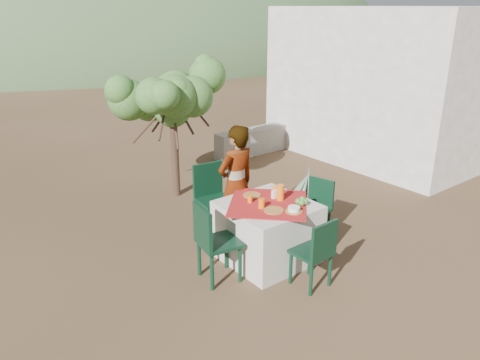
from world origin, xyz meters
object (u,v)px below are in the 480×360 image
chair_far (212,195)px  guesthouse (390,82)px  table (267,231)px  chair_left (212,240)px  chair_right (317,205)px  chair_near (316,251)px  shrub_tree (174,102)px  person (236,184)px  juice_pitcher (280,192)px  agave (308,188)px

chair_far → guesthouse: size_ratio=0.23×
table → chair_left: 0.84m
chair_right → guesthouse: bearing=100.3°
chair_near → shrub_tree: (0.25, 3.42, 1.10)m
chair_far → person: bearing=-68.4°
chair_near → shrub_tree: shrub_tree is taller
table → shrub_tree: size_ratio=0.66×
chair_near → juice_pitcher: size_ratio=4.26×
table → chair_right: 0.95m
chair_near → guesthouse: (5.09, 2.78, 1.03)m
chair_near → table: bearing=-91.4°
shrub_tree → chair_far: bearing=-102.3°
agave → guesthouse: 3.71m
chair_near → chair_left: 1.17m
agave → guesthouse: size_ratio=0.16×
chair_near → chair_left: size_ratio=0.88×
juice_pitcher → person: bearing=102.8°
chair_far → chair_near: chair_far is taller
chair_left → chair_right: bearing=-78.7°
chair_far → person: (0.11, -0.41, 0.26)m
shrub_tree → chair_near: bearing=-94.2°
chair_far → agave: chair_far is taller
table → shrub_tree: bearing=84.6°
guesthouse → juice_pitcher: bearing=-158.1°
chair_far → chair_right: 1.45m
table → chair_near: bearing=-90.2°
table → chair_far: bearing=94.5°
guesthouse → juice_pitcher: (-4.91, -1.97, -0.64)m
chair_left → person: person is taller
agave → chair_far: bearing=177.1°
table → agave: size_ratio=1.89×
person → agave: person is taller
chair_left → shrub_tree: 2.99m
chair_near → chair_right: bearing=-138.2°
table → chair_far: (-0.09, 1.08, 0.16)m
chair_left → guesthouse: 6.31m
person → juice_pitcher: 0.71m
chair_far → person: person is taller
chair_far → person: 0.50m
chair_right → guesthouse: guesthouse is taller
table → person: person is taller
table → chair_near: chair_near is taller
chair_left → shrub_tree: shrub_tree is taller
chair_left → chair_right: chair_left is taller
chair_left → juice_pitcher: 1.06m
chair_far → shrub_tree: 1.86m
person → juice_pitcher: bearing=98.9°
chair_right → juice_pitcher: (-0.76, -0.08, 0.41)m
chair_near → chair_left: chair_left is taller
guesthouse → person: bearing=-165.8°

